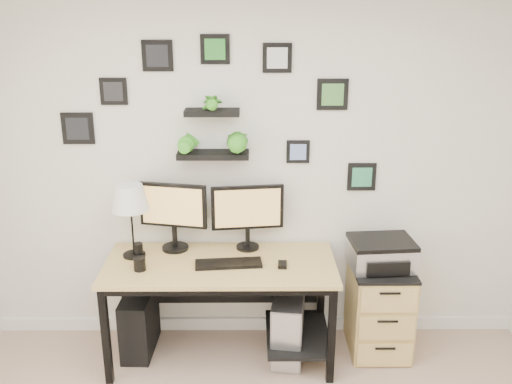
{
  "coord_description": "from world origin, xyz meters",
  "views": [
    {
      "loc": [
        -0.02,
        -1.95,
        2.48
      ],
      "look_at": [
        -0.0,
        1.83,
        1.2
      ],
      "focal_mm": 40.0,
      "sensor_mm": 36.0,
      "label": 1
    }
  ],
  "objects_px": {
    "desk": "(226,277)",
    "table_lamp": "(130,199)",
    "monitor_left": "(173,212)",
    "pc_tower_grey": "(288,326)",
    "mug": "(140,264)",
    "pc_tower_black": "(140,322)",
    "file_cabinet": "(379,308)",
    "monitor_right": "(248,212)",
    "printer": "(381,253)"
  },
  "relations": [
    {
      "from": "desk",
      "to": "file_cabinet",
      "type": "height_order",
      "value": "desk"
    },
    {
      "from": "table_lamp",
      "to": "mug",
      "type": "bearing_deg",
      "value": -69.99
    },
    {
      "from": "printer",
      "to": "mug",
      "type": "bearing_deg",
      "value": -172.73
    },
    {
      "from": "file_cabinet",
      "to": "desk",
      "type": "bearing_deg",
      "value": -177.02
    },
    {
      "from": "pc_tower_grey",
      "to": "monitor_left",
      "type": "bearing_deg",
      "value": 165.45
    },
    {
      "from": "pc_tower_black",
      "to": "file_cabinet",
      "type": "xyz_separation_m",
      "value": [
        1.76,
        0.01,
        0.11
      ]
    },
    {
      "from": "mug",
      "to": "file_cabinet",
      "type": "relative_size",
      "value": 0.14
    },
    {
      "from": "monitor_right",
      "to": "printer",
      "type": "relative_size",
      "value": 1.11
    },
    {
      "from": "desk",
      "to": "table_lamp",
      "type": "distance_m",
      "value": 0.86
    },
    {
      "from": "monitor_right",
      "to": "table_lamp",
      "type": "bearing_deg",
      "value": -171.45
    },
    {
      "from": "table_lamp",
      "to": "pc_tower_grey",
      "type": "bearing_deg",
      "value": -5.48
    },
    {
      "from": "monitor_right",
      "to": "pc_tower_grey",
      "type": "relative_size",
      "value": 1.02
    },
    {
      "from": "mug",
      "to": "pc_tower_black",
      "type": "xyz_separation_m",
      "value": [
        -0.07,
        0.2,
        -0.57
      ]
    },
    {
      "from": "monitor_right",
      "to": "desk",
      "type": "bearing_deg",
      "value": -126.91
    },
    {
      "from": "pc_tower_black",
      "to": "pc_tower_grey",
      "type": "xyz_separation_m",
      "value": [
        1.09,
        -0.07,
        0.01
      ]
    },
    {
      "from": "monitor_right",
      "to": "printer",
      "type": "distance_m",
      "value": 0.99
    },
    {
      "from": "file_cabinet",
      "to": "pc_tower_black",
      "type": "bearing_deg",
      "value": -179.83
    },
    {
      "from": "desk",
      "to": "monitor_left",
      "type": "height_order",
      "value": "monitor_left"
    },
    {
      "from": "pc_tower_black",
      "to": "pc_tower_grey",
      "type": "height_order",
      "value": "pc_tower_grey"
    },
    {
      "from": "monitor_right",
      "to": "pc_tower_grey",
      "type": "height_order",
      "value": "monitor_right"
    },
    {
      "from": "monitor_left",
      "to": "pc_tower_grey",
      "type": "distance_m",
      "value": 1.17
    },
    {
      "from": "desk",
      "to": "file_cabinet",
      "type": "bearing_deg",
      "value": 2.98
    },
    {
      "from": "desk",
      "to": "mug",
      "type": "height_order",
      "value": "mug"
    },
    {
      "from": "table_lamp",
      "to": "printer",
      "type": "xyz_separation_m",
      "value": [
        1.76,
        -0.01,
        -0.4
      ]
    },
    {
      "from": "pc_tower_grey",
      "to": "file_cabinet",
      "type": "distance_m",
      "value": 0.68
    },
    {
      "from": "table_lamp",
      "to": "printer",
      "type": "bearing_deg",
      "value": -0.46
    },
    {
      "from": "monitor_left",
      "to": "table_lamp",
      "type": "relative_size",
      "value": 0.95
    },
    {
      "from": "mug",
      "to": "file_cabinet",
      "type": "distance_m",
      "value": 1.76
    },
    {
      "from": "file_cabinet",
      "to": "printer",
      "type": "bearing_deg",
      "value": 138.56
    },
    {
      "from": "monitor_right",
      "to": "pc_tower_grey",
      "type": "xyz_separation_m",
      "value": [
        0.29,
        -0.23,
        -0.8
      ]
    },
    {
      "from": "monitor_right",
      "to": "mug",
      "type": "height_order",
      "value": "monitor_right"
    },
    {
      "from": "desk",
      "to": "pc_tower_grey",
      "type": "relative_size",
      "value": 3.14
    },
    {
      "from": "mug",
      "to": "pc_tower_black",
      "type": "distance_m",
      "value": 0.6
    },
    {
      "from": "table_lamp",
      "to": "pc_tower_black",
      "type": "relative_size",
      "value": 1.16
    },
    {
      "from": "pc_tower_grey",
      "to": "file_cabinet",
      "type": "bearing_deg",
      "value": 6.79
    },
    {
      "from": "printer",
      "to": "desk",
      "type": "bearing_deg",
      "value": -176.4
    },
    {
      "from": "monitor_left",
      "to": "mug",
      "type": "relative_size",
      "value": 5.52
    },
    {
      "from": "table_lamp",
      "to": "file_cabinet",
      "type": "height_order",
      "value": "table_lamp"
    },
    {
      "from": "pc_tower_black",
      "to": "pc_tower_grey",
      "type": "distance_m",
      "value": 1.09
    },
    {
      "from": "desk",
      "to": "table_lamp",
      "type": "xyz_separation_m",
      "value": [
        -0.65,
        0.08,
        0.55
      ]
    },
    {
      "from": "printer",
      "to": "monitor_right",
      "type": "bearing_deg",
      "value": 171.88
    },
    {
      "from": "file_cabinet",
      "to": "table_lamp",
      "type": "bearing_deg",
      "value": 179.18
    },
    {
      "from": "pc_tower_black",
      "to": "monitor_left",
      "type": "bearing_deg",
      "value": 29.6
    },
    {
      "from": "table_lamp",
      "to": "printer",
      "type": "relative_size",
      "value": 1.13
    },
    {
      "from": "table_lamp",
      "to": "pc_tower_grey",
      "type": "relative_size",
      "value": 1.04
    },
    {
      "from": "pc_tower_black",
      "to": "printer",
      "type": "bearing_deg",
      "value": 2.81
    },
    {
      "from": "pc_tower_grey",
      "to": "file_cabinet",
      "type": "height_order",
      "value": "file_cabinet"
    },
    {
      "from": "desk",
      "to": "printer",
      "type": "xyz_separation_m",
      "value": [
        1.1,
        0.07,
        0.15
      ]
    },
    {
      "from": "monitor_right",
      "to": "pc_tower_black",
      "type": "xyz_separation_m",
      "value": [
        -0.8,
        -0.15,
        -0.81
      ]
    },
    {
      "from": "desk",
      "to": "pc_tower_black",
      "type": "bearing_deg",
      "value": 175.29
    }
  ]
}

